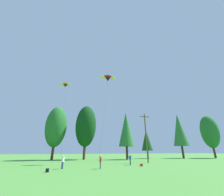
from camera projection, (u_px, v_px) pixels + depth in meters
The scene contains 14 objects.
treeline_tree_d at pixel (56, 126), 39.15m from camera, with size 5.63×5.63×14.19m.
treeline_tree_e at pixel (86, 126), 41.04m from camera, with size 5.85×5.85×14.99m.
treeline_tree_f at pixel (126, 129), 40.96m from camera, with size 4.46×4.46×13.01m.
treeline_tree_g at pixel (147, 140), 45.26m from camera, with size 3.52×3.52×8.70m.
treeline_tree_h at pixel (179, 130), 48.02m from camera, with size 4.76×4.76×14.37m.
treeline_tree_i at pixel (210, 131), 48.53m from camera, with size 5.58×5.58×14.00m.
utility_pole at pixel (146, 136), 29.71m from camera, with size 2.20×0.26×9.92m.
kite_flyer_near at pixel (63, 161), 18.94m from camera, with size 0.73×0.75×1.69m.
kite_flyer_mid at pixel (100, 161), 19.03m from camera, with size 0.33×0.59×1.69m.
kite_flyer_far at pixel (130, 159), 23.90m from camera, with size 0.56×0.60×1.69m.
parafoil_kite_high_orange at pixel (65, 85), 31.68m from camera, with size 2.57×8.98×15.16m.
parafoil_kite_mid_red_yellow at pixel (108, 78), 33.40m from camera, with size 4.76×8.99×18.04m.
backpack at pixel (47, 170), 15.81m from camera, with size 0.32×0.24×0.40m, color black.
picnic_cooler at pixel (141, 165), 22.13m from camera, with size 0.52×0.36×0.34m, color red.
Camera 1 is at (-3.86, 3.49, 2.28)m, focal length 22.59 mm.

